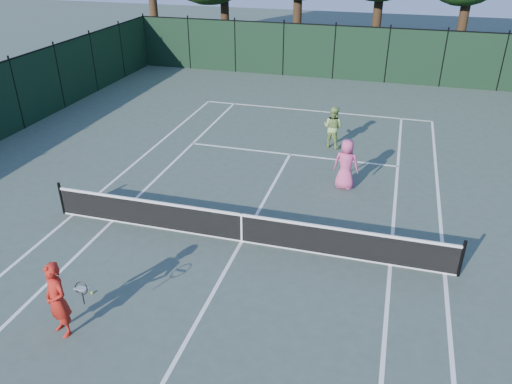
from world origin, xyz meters
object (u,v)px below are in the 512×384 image
(player_pink, at_px, (346,164))
(loose_ball_midcourt, at_px, (92,293))
(player_green, at_px, (333,127))
(coach, at_px, (57,300))

(player_pink, bearing_deg, loose_ball_midcourt, 60.85)
(player_pink, distance_m, loose_ball_midcourt, 9.04)
(player_green, bearing_deg, player_pink, 124.32)
(player_green, bearing_deg, loose_ball_midcourt, 87.78)
(coach, height_order, loose_ball_midcourt, coach)
(coach, relative_size, loose_ball_midcourt, 26.61)
(coach, relative_size, player_pink, 1.03)
(coach, bearing_deg, player_pink, 82.67)
(coach, bearing_deg, player_green, 94.23)
(player_green, distance_m, loose_ball_midcourt, 11.67)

